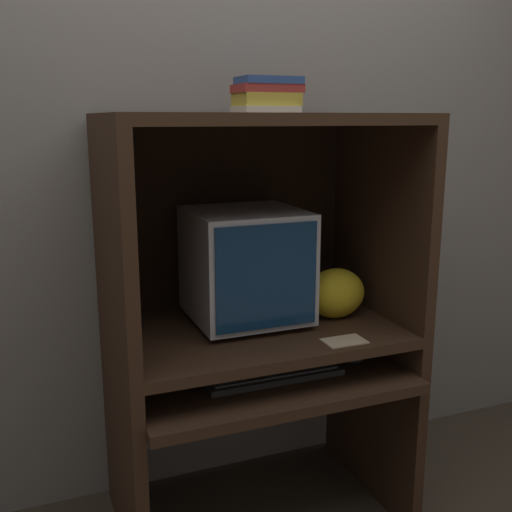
{
  "coord_description": "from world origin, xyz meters",
  "views": [
    {
      "loc": [
        -0.73,
        -1.51,
        1.45
      ],
      "look_at": [
        -0.01,
        0.32,
        0.99
      ],
      "focal_mm": 42.0,
      "sensor_mm": 36.0,
      "label": 1
    }
  ],
  "objects": [
    {
      "name": "wall_back",
      "position": [
        0.0,
        0.7,
        1.3
      ],
      "size": [
        6.0,
        0.06,
        2.6
      ],
      "color": "gray",
      "rests_on": "ground_plane"
    },
    {
      "name": "desk_base",
      "position": [
        0.0,
        0.27,
        0.4
      ],
      "size": [
        1.0,
        0.69,
        0.61
      ],
      "color": "#382316",
      "rests_on": "ground_plane"
    },
    {
      "name": "desk_monitor_shelf",
      "position": [
        0.0,
        0.32,
        0.71
      ],
      "size": [
        1.0,
        0.64,
        0.14
      ],
      "color": "#382316",
      "rests_on": "desk_base"
    },
    {
      "name": "hutch_upper",
      "position": [
        0.0,
        0.36,
        1.21
      ],
      "size": [
        1.0,
        0.64,
        0.72
      ],
      "color": "#382316",
      "rests_on": "desk_monitor_shelf"
    },
    {
      "name": "crt_monitor",
      "position": [
        -0.02,
        0.38,
        0.95
      ],
      "size": [
        0.38,
        0.39,
        0.4
      ],
      "color": "#B2B2B7",
      "rests_on": "desk_monitor_shelf"
    },
    {
      "name": "keyboard",
      "position": [
        0.0,
        0.2,
        0.62
      ],
      "size": [
        0.47,
        0.16,
        0.03
      ],
      "color": "#2D2D30",
      "rests_on": "desk_base"
    },
    {
      "name": "mouse",
      "position": [
        0.32,
        0.19,
        0.62
      ],
      "size": [
        0.07,
        0.05,
        0.03
      ],
      "color": "#28282B",
      "rests_on": "desk_base"
    },
    {
      "name": "snack_bag",
      "position": [
        0.3,
        0.3,
        0.83
      ],
      "size": [
        0.22,
        0.16,
        0.18
      ],
      "color": "gold",
      "rests_on": "desk_monitor_shelf"
    },
    {
      "name": "book_stack",
      "position": [
        0.07,
        0.42,
        1.52
      ],
      "size": [
        0.22,
        0.17,
        0.12
      ],
      "color": "beige",
      "rests_on": "hutch_upper"
    },
    {
      "name": "paper_card",
      "position": [
        0.2,
        0.08,
        0.74
      ],
      "size": [
        0.14,
        0.09,
        0.0
      ],
      "color": "#CCB28C",
      "rests_on": "desk_monitor_shelf"
    }
  ]
}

